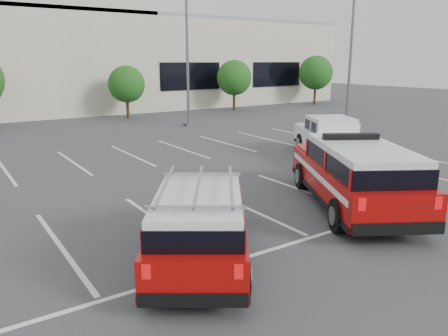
# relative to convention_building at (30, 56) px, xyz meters

# --- Properties ---
(ground) EXTENTS (120.00, 120.00, 0.00)m
(ground) POSITION_rel_convention_building_xyz_m (-0.18, -31.86, -4.72)
(ground) COLOR #3D3D40
(ground) RESTS_ON ground
(stall_markings) EXTENTS (23.00, 15.00, 0.01)m
(stall_markings) POSITION_rel_convention_building_xyz_m (-0.18, -27.36, -4.71)
(stall_markings) COLOR silver
(stall_markings) RESTS_ON ground
(convention_building) EXTENTS (60.00, 16.99, 13.20)m
(convention_building) POSITION_rel_convention_building_xyz_m (0.00, 0.00, 0.00)
(convention_building) COLOR beige
(convention_building) RESTS_ON ground
(tree_mid_right) EXTENTS (2.77, 2.77, 3.99)m
(tree_mid_right) POSITION_rel_convention_building_xyz_m (4.91, -9.82, -2.22)
(tree_mid_right) COLOR #3F2B19
(tree_mid_right) RESTS_ON ground
(tree_right) EXTENTS (3.07, 3.07, 4.42)m
(tree_right) POSITION_rel_convention_building_xyz_m (14.91, -9.82, -1.95)
(tree_right) COLOR #3F2B19
(tree_right) RESTS_ON ground
(tree_far_right) EXTENTS (3.37, 3.37, 4.85)m
(tree_far_right) POSITION_rel_convention_building_xyz_m (24.91, -9.82, -1.68)
(tree_far_right) COLOR #3F2B19
(tree_far_right) RESTS_ON ground
(light_pole_mid) EXTENTS (0.90, 0.60, 10.24)m
(light_pole_mid) POSITION_rel_convention_building_xyz_m (6.82, -15.86, 0.47)
(light_pole_mid) COLOR #59595E
(light_pole_mid) RESTS_ON ground
(light_pole_right) EXTENTS (0.90, 0.60, 10.24)m
(light_pole_right) POSITION_rel_convention_building_xyz_m (15.82, -21.86, 0.47)
(light_pole_right) COLOR #59595E
(light_pole_right) RESTS_ON ground
(fire_chief_suv) EXTENTS (5.08, 6.53, 2.19)m
(fire_chief_suv) POSITION_rel_convention_building_xyz_m (2.49, -33.73, -3.82)
(fire_chief_suv) COLOR #920807
(fire_chief_suv) RESTS_ON ground
(white_pickup) EXTENTS (4.64, 6.26, 1.84)m
(white_pickup) POSITION_rel_convention_building_xyz_m (7.12, -28.67, -3.99)
(white_pickup) COLOR silver
(white_pickup) RESTS_ON ground
(ladder_suv) EXTENTS (4.29, 5.11, 1.92)m
(ladder_suv) POSITION_rel_convention_building_xyz_m (-3.20, -34.33, -3.95)
(ladder_suv) COLOR #920807
(ladder_suv) RESTS_ON ground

